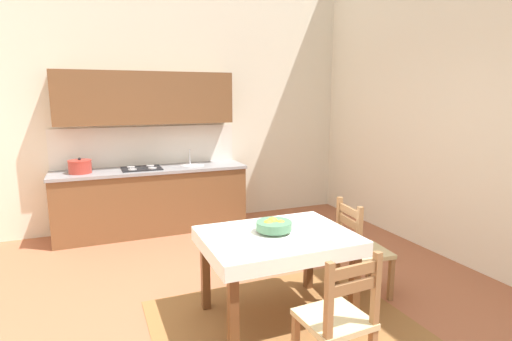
{
  "coord_description": "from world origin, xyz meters",
  "views": [
    {
      "loc": [
        -0.96,
        -2.87,
        1.88
      ],
      "look_at": [
        0.47,
        0.61,
        1.19
      ],
      "focal_mm": 28.42,
      "sensor_mm": 36.0,
      "label": 1
    }
  ],
  "objects_px": {
    "dining_table": "(277,249)",
    "dining_chair_camera_side": "(338,320)",
    "kitchen_cabinetry": "(151,171)",
    "dining_chair_window_side": "(361,251)",
    "fruit_bowl": "(274,226)"
  },
  "relations": [
    {
      "from": "kitchen_cabinetry",
      "to": "dining_chair_camera_side",
      "type": "relative_size",
      "value": 2.78
    },
    {
      "from": "kitchen_cabinetry",
      "to": "fruit_bowl",
      "type": "height_order",
      "value": "kitchen_cabinetry"
    },
    {
      "from": "dining_table",
      "to": "dining_chair_camera_side",
      "type": "bearing_deg",
      "value": -88.38
    },
    {
      "from": "fruit_bowl",
      "to": "kitchen_cabinetry",
      "type": "bearing_deg",
      "value": 103.03
    },
    {
      "from": "kitchen_cabinetry",
      "to": "dining_chair_camera_side",
      "type": "bearing_deg",
      "value": -79.6
    },
    {
      "from": "dining_chair_window_side",
      "to": "fruit_bowl",
      "type": "distance_m",
      "value": 0.99
    },
    {
      "from": "dining_chair_window_side",
      "to": "fruit_bowl",
      "type": "relative_size",
      "value": 3.1
    },
    {
      "from": "dining_chair_camera_side",
      "to": "dining_table",
      "type": "bearing_deg",
      "value": 91.62
    },
    {
      "from": "kitchen_cabinetry",
      "to": "dining_chair_window_side",
      "type": "bearing_deg",
      "value": -60.14
    },
    {
      "from": "kitchen_cabinetry",
      "to": "dining_table",
      "type": "height_order",
      "value": "kitchen_cabinetry"
    },
    {
      "from": "dining_chair_camera_side",
      "to": "fruit_bowl",
      "type": "relative_size",
      "value": 3.1
    },
    {
      "from": "dining_table",
      "to": "dining_chair_camera_side",
      "type": "distance_m",
      "value": 0.89
    },
    {
      "from": "dining_table",
      "to": "fruit_bowl",
      "type": "relative_size",
      "value": 4.1
    },
    {
      "from": "dining_table",
      "to": "fruit_bowl",
      "type": "distance_m",
      "value": 0.2
    },
    {
      "from": "kitchen_cabinetry",
      "to": "dining_chair_window_side",
      "type": "distance_m",
      "value": 3.12
    }
  ]
}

